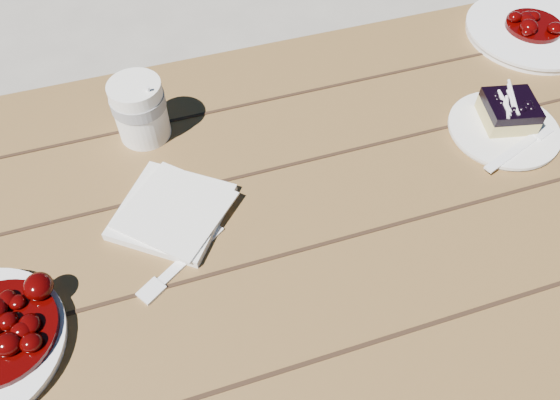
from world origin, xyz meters
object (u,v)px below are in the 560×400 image
object	(u,v)px
dessert_plate	(503,130)
coffee_cup	(140,110)
picnic_table	(242,275)
second_plate	(531,32)
blueberry_cake	(509,111)

from	to	relation	value
dessert_plate	coffee_cup	distance (m)	0.61
picnic_table	coffee_cup	bearing A→B (deg)	113.96
picnic_table	coffee_cup	distance (m)	0.33
coffee_cup	second_plate	xyz separation A→B (m)	(0.78, 0.04, -0.05)
blueberry_cake	coffee_cup	xyz separation A→B (m)	(-0.59, 0.17, 0.02)
second_plate	coffee_cup	bearing A→B (deg)	-176.94
picnic_table	coffee_cup	xyz separation A→B (m)	(-0.10, 0.22, 0.21)
coffee_cup	second_plate	distance (m)	0.78
dessert_plate	coffee_cup	xyz separation A→B (m)	(-0.58, 0.18, 0.05)
blueberry_cake	second_plate	distance (m)	0.29
coffee_cup	picnic_table	bearing A→B (deg)	-66.04
picnic_table	dessert_plate	size ratio (longest dim) A/B	11.13
picnic_table	second_plate	bearing A→B (deg)	21.21
dessert_plate	blueberry_cake	size ratio (longest dim) A/B	1.85
blueberry_cake	coffee_cup	world-z (taller)	coffee_cup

